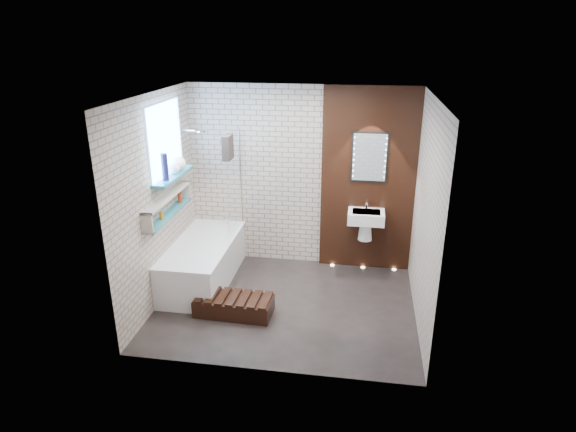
% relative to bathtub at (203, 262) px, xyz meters
% --- Properties ---
extents(ground, '(3.20, 3.20, 0.00)m').
position_rel_bathtub_xyz_m(ground, '(1.22, -0.45, -0.29)').
color(ground, black).
rests_on(ground, ground).
extents(room_shell, '(3.24, 3.20, 2.60)m').
position_rel_bathtub_xyz_m(room_shell, '(1.22, -0.45, 1.01)').
color(room_shell, '#B09A8C').
rests_on(room_shell, ground).
extents(walnut_panel, '(1.30, 0.06, 2.60)m').
position_rel_bathtub_xyz_m(walnut_panel, '(2.17, 0.82, 1.01)').
color(walnut_panel, black).
rests_on(walnut_panel, ground).
extents(clerestory_window, '(0.18, 1.00, 0.94)m').
position_rel_bathtub_xyz_m(clerestory_window, '(-0.34, -0.10, 1.61)').
color(clerestory_window, '#7FADE0').
rests_on(clerestory_window, room_shell).
extents(display_niche, '(0.14, 1.30, 0.26)m').
position_rel_bathtub_xyz_m(display_niche, '(-0.31, -0.30, 0.91)').
color(display_niche, '#237381').
rests_on(display_niche, room_shell).
extents(bathtub, '(0.79, 1.74, 0.70)m').
position_rel_bathtub_xyz_m(bathtub, '(0.00, 0.00, 0.00)').
color(bathtub, white).
rests_on(bathtub, ground).
extents(bath_screen, '(0.01, 0.78, 1.40)m').
position_rel_bathtub_xyz_m(bath_screen, '(0.35, 0.44, 0.99)').
color(bath_screen, white).
rests_on(bath_screen, bathtub).
extents(towel, '(0.09, 0.24, 0.32)m').
position_rel_bathtub_xyz_m(towel, '(0.35, 0.22, 1.56)').
color(towel, black).
rests_on(towel, bath_screen).
extents(shower_head, '(0.18, 0.18, 0.02)m').
position_rel_bathtub_xyz_m(shower_head, '(-0.08, 0.50, 1.71)').
color(shower_head, silver).
rests_on(shower_head, room_shell).
extents(washbasin, '(0.50, 0.36, 0.58)m').
position_rel_bathtub_xyz_m(washbasin, '(2.17, 0.62, 0.50)').
color(washbasin, white).
rests_on(washbasin, walnut_panel).
extents(led_mirror, '(0.50, 0.02, 0.70)m').
position_rel_bathtub_xyz_m(led_mirror, '(2.17, 0.78, 1.36)').
color(led_mirror, black).
rests_on(led_mirror, walnut_panel).
extents(walnut_step, '(0.95, 0.45, 0.21)m').
position_rel_bathtub_xyz_m(walnut_step, '(0.62, -0.75, -0.19)').
color(walnut_step, black).
rests_on(walnut_step, ground).
extents(niche_bottles, '(0.05, 0.69, 0.14)m').
position_rel_bathtub_xyz_m(niche_bottles, '(-0.31, -0.12, 0.87)').
color(niche_bottles, '#B4741B').
rests_on(niche_bottles, display_niche).
extents(sill_vases, '(0.18, 0.58, 0.34)m').
position_rel_bathtub_xyz_m(sill_vases, '(-0.28, -0.04, 1.36)').
color(sill_vases, white).
rests_on(sill_vases, clerestory_window).
extents(floor_uplights, '(0.96, 0.06, 0.01)m').
position_rel_bathtub_xyz_m(floor_uplights, '(2.17, 0.75, -0.29)').
color(floor_uplights, '#FFD899').
rests_on(floor_uplights, ground).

